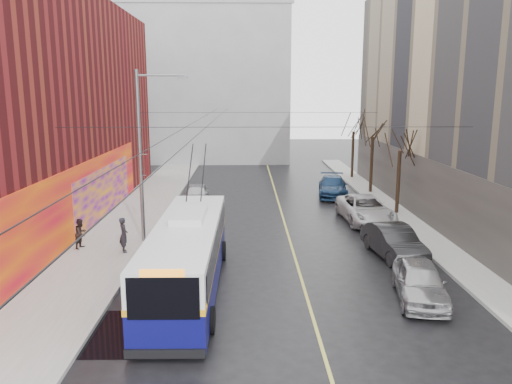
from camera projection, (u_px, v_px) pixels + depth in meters
The scene contains 20 objects.
ground at pixel (272, 330), 16.82m from camera, with size 140.00×140.00×0.00m, color black.
sidewalk_left at pixel (121, 232), 28.41m from camera, with size 4.00×60.00×0.15m, color gray.
sidewalk_right at pixel (417, 230), 28.75m from camera, with size 2.00×60.00×0.15m, color gray.
lane_line at pixel (285, 223), 30.57m from camera, with size 0.12×50.00×0.01m, color #BFB74C.
building_far at pixel (202, 83), 59.04m from camera, with size 20.50×12.10×18.00m.
streetlight_pole at pixel (143, 152), 25.55m from camera, with size 2.65×0.60×9.00m.
catenary_wires at pixel (218, 120), 30.02m from camera, with size 18.00×60.00×0.22m.
tree_near at pixel (401, 139), 31.71m from camera, with size 3.20×3.20×6.40m.
tree_mid at pixel (373, 127), 38.52m from camera, with size 3.20×3.20×6.68m.
tree_far at pixel (354, 123), 45.40m from camera, with size 3.20×3.20×6.57m.
puddle at pixel (117, 333), 16.60m from camera, with size 2.67×3.44×0.01m, color black.
pigeons_flying at pixel (216, 95), 25.00m from camera, with size 3.97×3.44×1.84m.
trolleybus at pixel (187, 255), 19.90m from camera, with size 2.75×11.40×5.37m.
parked_car_a at pixel (420, 281), 19.13m from camera, with size 1.76×4.38×1.49m, color #9D9DA1.
parked_car_b at pixel (394, 242), 24.09m from camera, with size 1.65×4.73×1.56m, color black.
parked_car_c at pixel (365, 209), 30.70m from camera, with size 2.65×5.76×1.60m, color silver.
parked_car_d at pixel (333, 186), 38.37m from camera, with size 2.13×5.24×1.52m, color navy.
following_car at pixel (196, 195), 35.35m from camera, with size 1.74×4.33×1.48m, color #ACADB1.
pedestrian_a at pixel (124, 235), 24.41m from camera, with size 0.63×0.42×1.74m, color black.
pedestrian_b at pixel (81, 233), 25.05m from camera, with size 0.74×0.58×1.52m, color black.
Camera 1 is at (-0.87, -15.56, 7.86)m, focal length 35.00 mm.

